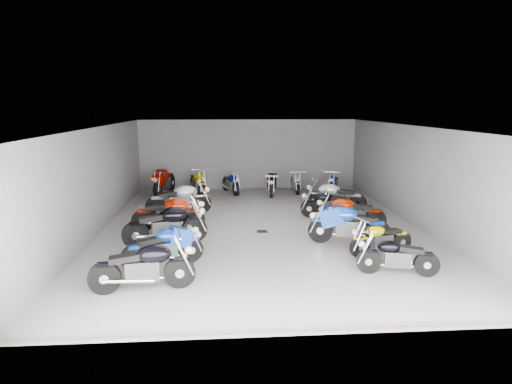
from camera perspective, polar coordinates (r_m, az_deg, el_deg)
ground at (r=14.64m, az=0.62°, el=-4.45°), size 14.00×14.00×0.00m
wall_back at (r=21.23m, az=-0.97°, el=4.72°), size 10.00×0.10×3.20m
wall_left at (r=14.75m, az=-19.12°, el=1.43°), size 0.10×14.00×3.20m
wall_right at (r=15.54m, az=19.34°, el=1.86°), size 0.10×14.00×3.20m
ceiling at (r=14.14m, az=0.64°, el=8.24°), size 10.00×14.00×0.04m
drain_grate at (r=14.16m, az=0.79°, el=-4.96°), size 0.32×0.32×0.01m
motorcycle_left_a at (r=9.95m, az=-13.86°, el=-9.03°), size 2.21×0.53×0.97m
motorcycle_left_b at (r=11.32m, az=-11.42°, el=-6.72°), size 1.93×0.88×0.89m
motorcycle_left_c at (r=12.97m, az=-11.14°, el=-4.07°), size 2.33×0.77×1.04m
motorcycle_left_d at (r=14.33m, az=-10.79°, el=-2.73°), size 2.27×0.44×1.00m
motorcycle_left_f at (r=16.41m, az=-9.53°, el=-0.92°), size 2.30×0.70×1.02m
motorcycle_right_a at (r=11.04m, az=17.17°, el=-7.65°), size 1.84×0.58×0.82m
motorcycle_right_b at (r=12.32m, az=15.30°, el=-5.63°), size 1.81×0.68×0.82m
motorcycle_right_c at (r=13.04m, az=11.44°, el=-4.06°), size 2.25×0.82×1.01m
motorcycle_right_d at (r=14.61m, az=11.63°, el=-2.58°), size 2.17×0.69×0.97m
motorcycle_right_e at (r=15.99m, az=9.11°, el=-1.48°), size 2.02×0.54×0.89m
motorcycle_right_f at (r=17.00m, az=9.83°, el=-0.59°), size 2.14×0.99×0.99m
motorcycle_back_a at (r=20.35m, az=-11.42°, el=1.31°), size 0.71×2.35×1.04m
motorcycle_back_b at (r=19.93m, az=-7.27°, el=1.17°), size 0.80×2.22×1.00m
motorcycle_back_c at (r=20.17m, az=-3.15°, el=1.14°), size 0.74×1.90×0.86m
motorcycle_back_d at (r=19.84m, az=2.12°, el=1.07°), size 0.56×2.07×0.92m
motorcycle_back_e at (r=20.49m, az=4.96°, el=1.19°), size 0.36×1.85×0.82m
motorcycle_back_f at (r=20.59m, az=9.69°, el=1.14°), size 0.81×1.78×0.82m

